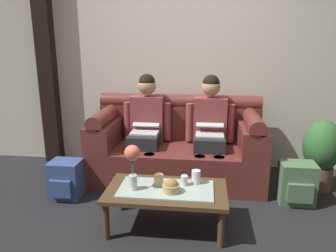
{
  "coord_description": "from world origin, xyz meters",
  "views": [
    {
      "loc": [
        0.32,
        -2.45,
        1.6
      ],
      "look_at": [
        -0.07,
        0.77,
        0.74
      ],
      "focal_mm": 34.8,
      "sensor_mm": 36.0,
      "label": 1
    }
  ],
  "objects_px": {
    "couch": "(177,148)",
    "backpack_left": "(66,180)",
    "person_left": "(146,123)",
    "backpack_right": "(297,184)",
    "potted_plant": "(322,152)",
    "snack_bowl": "(171,187)",
    "cup_near_right": "(159,180)",
    "cup_far_center": "(184,180)",
    "cup_near_left": "(196,177)",
    "person_right": "(210,125)",
    "coffee_table": "(166,194)",
    "flower_vase": "(132,159)"
  },
  "relations": [
    {
      "from": "cup_near_left",
      "to": "cup_far_center",
      "type": "xyz_separation_m",
      "value": [
        -0.1,
        -0.05,
        -0.02
      ]
    },
    {
      "from": "snack_bowl",
      "to": "cup_near_right",
      "type": "relative_size",
      "value": 1.56
    },
    {
      "from": "backpack_right",
      "to": "potted_plant",
      "type": "height_order",
      "value": "potted_plant"
    },
    {
      "from": "coffee_table",
      "to": "potted_plant",
      "type": "relative_size",
      "value": 1.33
    },
    {
      "from": "cup_near_right",
      "to": "backpack_left",
      "type": "relative_size",
      "value": 0.24
    },
    {
      "from": "snack_bowl",
      "to": "cup_far_center",
      "type": "relative_size",
      "value": 1.64
    },
    {
      "from": "person_left",
      "to": "person_right",
      "type": "bearing_deg",
      "value": -0.02
    },
    {
      "from": "person_right",
      "to": "cup_near_right",
      "type": "height_order",
      "value": "person_right"
    },
    {
      "from": "couch",
      "to": "cup_far_center",
      "type": "xyz_separation_m",
      "value": [
        0.15,
        -1.0,
        0.04
      ]
    },
    {
      "from": "flower_vase",
      "to": "cup_far_center",
      "type": "bearing_deg",
      "value": 17.5
    },
    {
      "from": "backpack_right",
      "to": "person_left",
      "type": "bearing_deg",
      "value": 163.33
    },
    {
      "from": "snack_bowl",
      "to": "cup_far_center",
      "type": "bearing_deg",
      "value": 54.87
    },
    {
      "from": "cup_near_right",
      "to": "snack_bowl",
      "type": "bearing_deg",
      "value": -45.21
    },
    {
      "from": "snack_bowl",
      "to": "backpack_right",
      "type": "bearing_deg",
      "value": 28.69
    },
    {
      "from": "snack_bowl",
      "to": "backpack_right",
      "type": "distance_m",
      "value": 1.38
    },
    {
      "from": "couch",
      "to": "cup_far_center",
      "type": "relative_size",
      "value": 21.62
    },
    {
      "from": "snack_bowl",
      "to": "person_left",
      "type": "bearing_deg",
      "value": 110.26
    },
    {
      "from": "couch",
      "to": "coffee_table",
      "type": "xyz_separation_m",
      "value": [
        -0.0,
        -1.07,
        -0.06
      ]
    },
    {
      "from": "person_left",
      "to": "person_right",
      "type": "relative_size",
      "value": 1.0
    },
    {
      "from": "coffee_table",
      "to": "flower_vase",
      "type": "height_order",
      "value": "flower_vase"
    },
    {
      "from": "backpack_right",
      "to": "cup_near_left",
      "type": "bearing_deg",
      "value": -155.12
    },
    {
      "from": "cup_near_right",
      "to": "cup_far_center",
      "type": "distance_m",
      "value": 0.22
    },
    {
      "from": "backpack_left",
      "to": "person_right",
      "type": "bearing_deg",
      "value": 23.4
    },
    {
      "from": "flower_vase",
      "to": "potted_plant",
      "type": "xyz_separation_m",
      "value": [
        1.85,
        1.02,
        -0.21
      ]
    },
    {
      "from": "snack_bowl",
      "to": "backpack_left",
      "type": "height_order",
      "value": "snack_bowl"
    },
    {
      "from": "backpack_left",
      "to": "potted_plant",
      "type": "bearing_deg",
      "value": 11.04
    },
    {
      "from": "cup_near_left",
      "to": "cup_far_center",
      "type": "height_order",
      "value": "cup_near_left"
    },
    {
      "from": "person_left",
      "to": "backpack_right",
      "type": "height_order",
      "value": "person_left"
    },
    {
      "from": "cup_near_left",
      "to": "potted_plant",
      "type": "distance_m",
      "value": 1.56
    },
    {
      "from": "couch",
      "to": "backpack_left",
      "type": "xyz_separation_m",
      "value": [
        -1.1,
        -0.64,
        -0.18
      ]
    },
    {
      "from": "snack_bowl",
      "to": "couch",
      "type": "bearing_deg",
      "value": 92.56
    },
    {
      "from": "snack_bowl",
      "to": "potted_plant",
      "type": "xyz_separation_m",
      "value": [
        1.52,
        1.02,
        0.02
      ]
    },
    {
      "from": "coffee_table",
      "to": "snack_bowl",
      "type": "relative_size",
      "value": 7.01
    },
    {
      "from": "snack_bowl",
      "to": "cup_near_left",
      "type": "bearing_deg",
      "value": 44.02
    },
    {
      "from": "backpack_right",
      "to": "cup_near_right",
      "type": "bearing_deg",
      "value": -158.14
    },
    {
      "from": "person_left",
      "to": "backpack_right",
      "type": "distance_m",
      "value": 1.74
    },
    {
      "from": "backpack_right",
      "to": "snack_bowl",
      "type": "bearing_deg",
      "value": -151.31
    },
    {
      "from": "potted_plant",
      "to": "backpack_right",
      "type": "bearing_deg",
      "value": -131.77
    },
    {
      "from": "snack_bowl",
      "to": "cup_near_right",
      "type": "height_order",
      "value": "snack_bowl"
    },
    {
      "from": "couch",
      "to": "backpack_right",
      "type": "distance_m",
      "value": 1.35
    },
    {
      "from": "couch",
      "to": "person_left",
      "type": "distance_m",
      "value": 0.46
    },
    {
      "from": "couch",
      "to": "snack_bowl",
      "type": "height_order",
      "value": "couch"
    },
    {
      "from": "flower_vase",
      "to": "potted_plant",
      "type": "bearing_deg",
      "value": 28.77
    },
    {
      "from": "cup_near_left",
      "to": "backpack_left",
      "type": "distance_m",
      "value": 1.41
    },
    {
      "from": "person_right",
      "to": "flower_vase",
      "type": "xyz_separation_m",
      "value": [
        -0.64,
        -1.13,
        -0.02
      ]
    },
    {
      "from": "flower_vase",
      "to": "cup_near_left",
      "type": "distance_m",
      "value": 0.59
    },
    {
      "from": "person_right",
      "to": "cup_near_left",
      "type": "relative_size",
      "value": 10.11
    },
    {
      "from": "cup_far_center",
      "to": "backpack_left",
      "type": "bearing_deg",
      "value": 163.99
    },
    {
      "from": "cup_near_right",
      "to": "cup_far_center",
      "type": "xyz_separation_m",
      "value": [
        0.22,
        0.02,
        -0.0
      ]
    },
    {
      "from": "cup_far_center",
      "to": "couch",
      "type": "bearing_deg",
      "value": 98.54
    }
  ]
}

